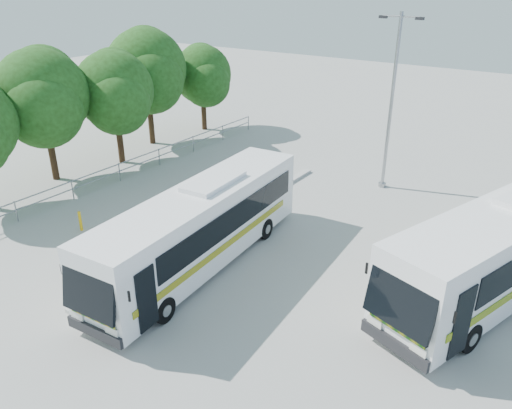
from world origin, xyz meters
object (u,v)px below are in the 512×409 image
Objects in this scene: coach_main at (201,226)px; tree_far_e at (203,75)px; tree_far_d at (147,69)px; coach_adjacent at (508,246)px; tree_far_b at (43,96)px; bollard at (80,221)px; tree_far_c at (115,91)px; lamppost at (392,96)px.

tree_far_e is at bearing 125.63° from coach_main.
coach_adjacent is (22.30, -5.30, -3.03)m from tree_far_d.
tree_far_b is 0.95× the size of tree_far_d.
coach_main is 6.36m from bollard.
tree_far_c is at bearing -86.46° from tree_far_e.
tree_far_b is at bearing -102.91° from tree_far_c.
coach_adjacent is at bearing -4.34° from tree_far_c.
tree_far_b is at bearing -155.63° from coach_adjacent.
tree_far_c is at bearing -165.93° from coach_adjacent.
coach_main is at bearing 7.75° from bollard.
tree_far_b reaches higher than bollard.
tree_far_b is 0.80× the size of lamppost.
lamppost is at bearing 72.46° from coach_main.
tree_far_d is 23.12m from coach_adjacent.
tree_far_e is 0.69× the size of lamppost.
tree_far_d reaches higher than coach_main.
coach_main is at bearing -136.41° from coach_adjacent.
lamppost is at bearing 20.11° from tree_far_c.
tree_far_e reaches higher than bollard.
lamppost is at bearing -11.70° from tree_far_e.
tree_far_d reaches higher than tree_far_c.
coach_adjacent is at bearing -13.37° from tree_far_d.
tree_far_b is at bearing -148.22° from lamppost.
lamppost is at bearing 5.49° from tree_far_d.
tree_far_d is at bearing -174.96° from coach_adjacent.
tree_far_d is at bearing 92.23° from tree_far_b.
tree_far_d is at bearing -98.63° from tree_far_e.
coach_adjacent reaches higher than bollard.
lamppost reaches higher than tree_far_b.
tree_far_c is at bearing 126.52° from bollard.
coach_adjacent is 10.18m from lamppost.
lamppost is (15.02, 9.07, 0.20)m from tree_far_b.
coach_main is (12.28, -2.27, -2.90)m from tree_far_b.
coach_main is 12.08m from lamppost.
coach_adjacent is at bearing 5.96° from tree_far_b.
coach_main reaches higher than bollard.
tree_far_b is 12.82m from coach_main.
tree_far_b is 1.07× the size of tree_far_c.
tree_far_b is at bearing 152.90° from bollard.
tree_far_d is 13.22m from bollard.
lamppost reaches higher than coach_adjacent.
tree_far_e is 0.54× the size of coach_main.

